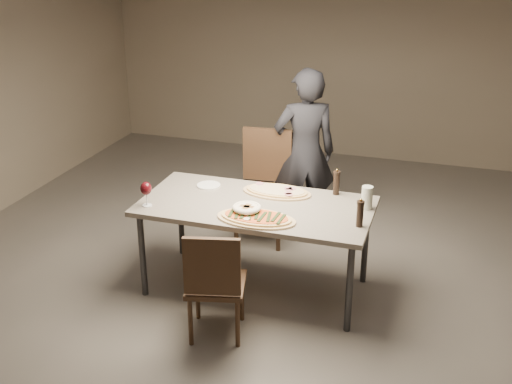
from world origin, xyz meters
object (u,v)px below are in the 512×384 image
(dining_table, at_px, (256,211))
(chair_far, at_px, (264,179))
(diner, at_px, (305,153))
(chair_near, at_px, (214,280))
(pepper_mill_left, at_px, (360,213))
(carafe, at_px, (367,198))
(zucchini_pizza, at_px, (256,218))
(ham_pizza, at_px, (277,191))
(bread_basket, at_px, (247,209))

(dining_table, distance_m, chair_far, 0.99)
(dining_table, distance_m, diner, 1.16)
(chair_far, bearing_deg, chair_near, 91.07)
(pepper_mill_left, height_order, carafe, pepper_mill_left)
(carafe, height_order, chair_far, chair_far)
(zucchini_pizza, xyz_separation_m, pepper_mill_left, (0.74, 0.12, 0.09))
(ham_pizza, bearing_deg, pepper_mill_left, -30.39)
(carafe, xyz_separation_m, chair_near, (-0.89, -0.93, -0.36))
(dining_table, bearing_deg, chair_near, -94.59)
(dining_table, relative_size, pepper_mill_left, 8.28)
(bread_basket, distance_m, chair_near, 0.62)
(diner, bearing_deg, chair_near, 61.33)
(bread_basket, bearing_deg, chair_far, 100.79)
(zucchini_pizza, height_order, bread_basket, bread_basket)
(chair_near, relative_size, chair_far, 0.84)
(zucchini_pizza, relative_size, ham_pizza, 1.06)
(dining_table, xyz_separation_m, ham_pizza, (0.10, 0.26, 0.07))
(ham_pizza, relative_size, pepper_mill_left, 2.59)
(carafe, bearing_deg, chair_near, -133.78)
(bread_basket, xyz_separation_m, pepper_mill_left, (0.83, 0.06, 0.06))
(pepper_mill_left, distance_m, diner, 1.49)
(bread_basket, bearing_deg, pepper_mill_left, 4.42)
(zucchini_pizza, xyz_separation_m, bread_basket, (-0.09, 0.06, 0.03))
(dining_table, relative_size, bread_basket, 8.30)
(bread_basket, distance_m, chair_far, 1.22)
(dining_table, bearing_deg, carafe, 11.86)
(zucchini_pizza, relative_size, diner, 0.37)
(pepper_mill_left, distance_m, chair_near, 1.14)
(zucchini_pizza, relative_size, bread_basket, 2.76)
(ham_pizza, relative_size, bread_basket, 2.60)
(dining_table, relative_size, chair_far, 1.76)
(bread_basket, height_order, carafe, carafe)
(zucchini_pizza, relative_size, chair_near, 0.70)
(carafe, bearing_deg, pepper_mill_left, -90.00)
(zucchini_pizza, distance_m, carafe, 0.87)
(chair_far, bearing_deg, pepper_mill_left, 129.04)
(dining_table, height_order, chair_near, chair_near)
(carafe, bearing_deg, diner, 126.47)
(carafe, bearing_deg, ham_pizza, 173.60)
(bread_basket, xyz_separation_m, carafe, (0.83, 0.39, 0.04))
(dining_table, height_order, diner, diner)
(ham_pizza, distance_m, bread_basket, 0.49)
(chair_near, bearing_deg, zucchini_pizza, 58.68)
(dining_table, distance_m, ham_pizza, 0.28)
(zucchini_pizza, height_order, chair_near, chair_near)
(zucchini_pizza, bearing_deg, dining_table, 93.26)
(chair_near, bearing_deg, pepper_mill_left, 20.14)
(dining_table, xyz_separation_m, zucchini_pizza, (0.09, -0.28, 0.07))
(chair_near, height_order, chair_far, chair_far)
(dining_table, distance_m, chair_near, 0.79)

